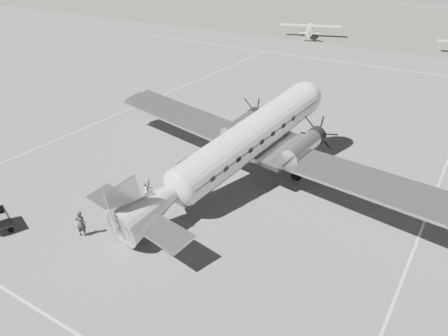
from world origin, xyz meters
TOP-DOWN VIEW (x-y plane):
  - ground at (0.00, 0.00)m, footprint 260.00×260.00m
  - taxi_line_near at (0.00, -14.00)m, footprint 60.00×0.15m
  - taxi_line_right at (12.00, 0.00)m, footprint 0.15×80.00m
  - taxi_line_left at (-18.00, 10.00)m, footprint 0.15×60.00m
  - taxi_line_horizon at (0.00, 40.00)m, footprint 90.00×0.15m
  - grass_infield at (0.00, 95.00)m, footprint 260.00×90.00m
  - dc3_airliner at (-0.37, 1.64)m, footprint 33.65×26.27m
  - light_plane_left at (-16.55, 54.45)m, footprint 13.43×12.15m
  - baggage_cart_near at (-4.50, -5.19)m, footprint 2.07×1.92m
  - ground_crew at (-5.16, -8.70)m, footprint 0.74×0.65m
  - ramp_agent at (-4.22, -3.70)m, footprint 0.71×0.90m
  - passenger at (-3.87, -1.87)m, footprint 0.57×0.80m

SIDE VIEW (x-z plane):
  - ground at x=0.00m, z-range 0.00..0.00m
  - grass_infield at x=0.00m, z-range 0.00..0.01m
  - taxi_line_near at x=0.00m, z-range 0.00..0.01m
  - taxi_line_right at x=12.00m, z-range 0.00..0.01m
  - taxi_line_left at x=-18.00m, z-range 0.00..0.01m
  - taxi_line_horizon at x=0.00m, z-range 0.00..0.01m
  - baggage_cart_near at x=-4.50m, z-range 0.00..0.95m
  - passenger at x=-3.87m, z-range 0.00..1.53m
  - ground_crew at x=-5.16m, z-range 0.00..1.71m
  - ramp_agent at x=-4.22m, z-range 0.00..1.79m
  - light_plane_left at x=-16.55m, z-range 0.00..2.30m
  - dc3_airliner at x=-0.37m, z-range 0.00..5.77m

